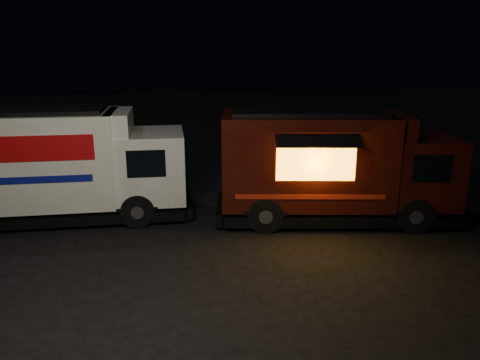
% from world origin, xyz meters
% --- Properties ---
extents(ground, '(80.00, 80.00, 0.00)m').
position_xyz_m(ground, '(0.00, 0.00, 0.00)').
color(ground, black).
rests_on(ground, ground).
extents(white_truck, '(6.88, 2.67, 3.07)m').
position_xyz_m(white_truck, '(-2.26, 3.05, 1.53)').
color(white_truck, white).
rests_on(white_truck, ground).
extents(red_truck, '(6.87, 3.70, 3.03)m').
position_xyz_m(red_truck, '(4.97, 1.51, 1.51)').
color(red_truck, black).
rests_on(red_truck, ground).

